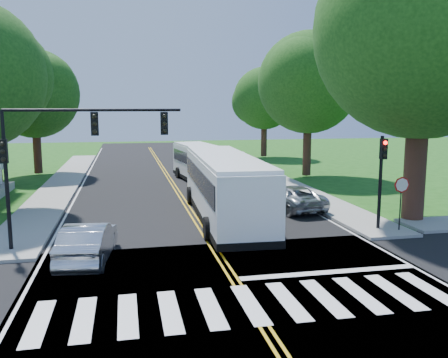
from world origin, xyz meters
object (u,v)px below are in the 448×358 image
object	(u,v)px
hatchback	(88,242)
dark_sedan	(249,176)
suv	(291,197)
signal_ne	(381,170)
signal_nw	(66,144)
bus_lead	(224,185)
bus_follow	(205,164)

from	to	relation	value
hatchback	dark_sedan	size ratio (longest dim) A/B	1.17
hatchback	suv	distance (m)	13.01
signal_ne	signal_nw	bearing A→B (deg)	-179.95
suv	dark_sedan	distance (m)	9.59
bus_lead	bus_follow	size ratio (longest dim) A/B	1.14
signal_ne	dark_sedan	size ratio (longest dim) A/B	1.12
signal_nw	signal_ne	distance (m)	14.13
signal_ne	bus_lead	distance (m)	7.90
signal_ne	bus_follow	world-z (taller)	signal_ne
bus_follow	signal_nw	bearing A→B (deg)	55.08
hatchback	dark_sedan	distance (m)	20.07
signal_nw	bus_follow	world-z (taller)	signal_nw
signal_nw	signal_ne	world-z (taller)	signal_nw
suv	dark_sedan	xyz separation A→B (m)	(0.09, 9.58, -0.14)
bus_lead	hatchback	world-z (taller)	bus_lead
signal_ne	hatchback	bearing A→B (deg)	-172.26
signal_ne	suv	size ratio (longest dim) A/B	0.87
bus_lead	suv	distance (m)	4.56
suv	signal_nw	bearing A→B (deg)	16.17
bus_lead	hatchback	distance (m)	8.88
dark_sedan	bus_lead	bearing A→B (deg)	55.62
signal_nw	suv	world-z (taller)	signal_nw
signal_ne	bus_follow	size ratio (longest dim) A/B	0.39
hatchback	dark_sedan	bearing A→B (deg)	-115.95
hatchback	suv	xyz separation A→B (m)	(10.78, 7.29, -0.05)
signal_ne	bus_follow	distance (m)	16.78
hatchback	suv	size ratio (longest dim) A/B	0.91
signal_nw	hatchback	distance (m)	4.11
signal_nw	dark_sedan	world-z (taller)	signal_nw
bus_follow	dark_sedan	bearing A→B (deg)	162.65
signal_nw	bus_follow	size ratio (longest dim) A/B	0.63
signal_ne	bus_lead	bearing A→B (deg)	148.42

